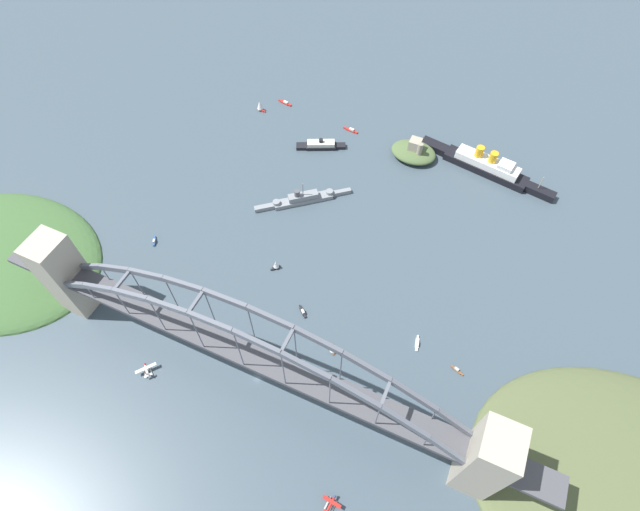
{
  "coord_description": "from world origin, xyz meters",
  "views": [
    {
      "loc": [
        67.71,
        -70.2,
        242.94
      ],
      "look_at": [
        0.0,
        79.61,
        8.0
      ],
      "focal_mm": 27.09,
      "sensor_mm": 36.0,
      "label": 1
    }
  ],
  "objects_px": {
    "small_boat_1": "(351,130)",
    "small_boat_5": "(457,370)",
    "small_boat_6": "(276,264)",
    "small_boat_8": "(285,103)",
    "naval_cruiser": "(302,199)",
    "small_boat_2": "(154,241)",
    "small_boat_7": "(303,312)",
    "small_boat_0": "(417,343)",
    "small_boat_4": "(333,348)",
    "small_boat_3": "(260,105)",
    "harbor_ferry_steamer": "(321,145)",
    "ocean_liner": "(486,166)",
    "seaplane_taxiing_near_bridge": "(331,504)",
    "fort_island_mid_harbor": "(414,152)",
    "harbor_arch_bridge": "(250,355)",
    "seaplane_second_in_formation": "(147,370)"
  },
  "relations": [
    {
      "from": "small_boat_7",
      "to": "small_boat_1",
      "type": "bearing_deg",
      "value": 102.2
    },
    {
      "from": "small_boat_0",
      "to": "small_boat_4",
      "type": "bearing_deg",
      "value": -150.79
    },
    {
      "from": "naval_cruiser",
      "to": "harbor_ferry_steamer",
      "type": "xyz_separation_m",
      "value": [
        -10.54,
        52.59,
        -0.52
      ]
    },
    {
      "from": "small_boat_7",
      "to": "small_boat_8",
      "type": "height_order",
      "value": "small_boat_7"
    },
    {
      "from": "small_boat_2",
      "to": "ocean_liner",
      "type": "bearing_deg",
      "value": 40.2
    },
    {
      "from": "naval_cruiser",
      "to": "small_boat_3",
      "type": "xyz_separation_m",
      "value": [
        -70.66,
        71.78,
        1.58
      ]
    },
    {
      "from": "harbor_arch_bridge",
      "to": "small_boat_8",
      "type": "height_order",
      "value": "harbor_arch_bridge"
    },
    {
      "from": "harbor_ferry_steamer",
      "to": "small_boat_4",
      "type": "distance_m",
      "value": 159.23
    },
    {
      "from": "harbor_arch_bridge",
      "to": "seaplane_second_in_formation",
      "type": "height_order",
      "value": "harbor_arch_bridge"
    },
    {
      "from": "seaplane_taxiing_near_bridge",
      "to": "small_boat_2",
      "type": "xyz_separation_m",
      "value": [
        -159.96,
        90.0,
        -1.31
      ]
    },
    {
      "from": "small_boat_1",
      "to": "small_boat_5",
      "type": "distance_m",
      "value": 194.7
    },
    {
      "from": "small_boat_6",
      "to": "seaplane_taxiing_near_bridge",
      "type": "bearing_deg",
      "value": -51.98
    },
    {
      "from": "small_boat_5",
      "to": "small_boat_8",
      "type": "relative_size",
      "value": 0.61
    },
    {
      "from": "ocean_liner",
      "to": "small_boat_1",
      "type": "xyz_separation_m",
      "value": [
        -100.87,
        0.25,
        -4.21
      ]
    },
    {
      "from": "small_boat_1",
      "to": "small_boat_8",
      "type": "distance_m",
      "value": 60.06
    },
    {
      "from": "small_boat_1",
      "to": "small_boat_8",
      "type": "relative_size",
      "value": 0.98
    },
    {
      "from": "small_boat_3",
      "to": "small_boat_4",
      "type": "xyz_separation_m",
      "value": [
        131.65,
        -161.45,
        -1.39
      ]
    },
    {
      "from": "naval_cruiser",
      "to": "seaplane_taxiing_near_bridge",
      "type": "height_order",
      "value": "naval_cruiser"
    },
    {
      "from": "small_boat_4",
      "to": "harbor_ferry_steamer",
      "type": "bearing_deg",
      "value": 116.69
    },
    {
      "from": "small_boat_1",
      "to": "small_boat_3",
      "type": "xyz_separation_m",
      "value": [
        -73.42,
        -6.73,
        3.61
      ]
    },
    {
      "from": "seaplane_taxiing_near_bridge",
      "to": "small_boat_0",
      "type": "distance_m",
      "value": 92.11
    },
    {
      "from": "small_boat_7",
      "to": "small_boat_2",
      "type": "bearing_deg",
      "value": 176.38
    },
    {
      "from": "harbor_arch_bridge",
      "to": "ocean_liner",
      "type": "xyz_separation_m",
      "value": [
        72.59,
        198.26,
        -25.04
      ]
    },
    {
      "from": "small_boat_7",
      "to": "seaplane_second_in_formation",
      "type": "bearing_deg",
      "value": -132.13
    },
    {
      "from": "small_boat_2",
      "to": "small_boat_6",
      "type": "height_order",
      "value": "small_boat_6"
    },
    {
      "from": "seaplane_second_in_formation",
      "to": "small_boat_8",
      "type": "distance_m",
      "value": 230.09
    },
    {
      "from": "naval_cruiser",
      "to": "fort_island_mid_harbor",
      "type": "height_order",
      "value": "naval_cruiser"
    },
    {
      "from": "small_boat_2",
      "to": "small_boat_6",
      "type": "xyz_separation_m",
      "value": [
        78.51,
        14.16,
        2.69
      ]
    },
    {
      "from": "harbor_arch_bridge",
      "to": "small_boat_2",
      "type": "relative_size",
      "value": 41.22
    },
    {
      "from": "seaplane_taxiing_near_bridge",
      "to": "small_boat_0",
      "type": "xyz_separation_m",
      "value": [
        11.38,
        91.39,
        -1.48
      ]
    },
    {
      "from": "small_boat_0",
      "to": "small_boat_1",
      "type": "distance_m",
      "value": 175.84
    },
    {
      "from": "small_boat_6",
      "to": "small_boat_8",
      "type": "bearing_deg",
      "value": 114.72
    },
    {
      "from": "seaplane_taxiing_near_bridge",
      "to": "harbor_arch_bridge",
      "type": "bearing_deg",
      "value": 146.73
    },
    {
      "from": "ocean_liner",
      "to": "small_boat_3",
      "type": "relative_size",
      "value": 10.39
    },
    {
      "from": "seaplane_taxiing_near_bridge",
      "to": "seaplane_second_in_formation",
      "type": "xyz_separation_m",
      "value": [
        -112.95,
        17.93,
        -0.12
      ]
    },
    {
      "from": "small_boat_4",
      "to": "small_boat_8",
      "type": "xyz_separation_m",
      "value": [
        -117.69,
        176.65,
        -2.25
      ]
    },
    {
      "from": "small_boat_3",
      "to": "small_boat_6",
      "type": "bearing_deg",
      "value": -57.94
    },
    {
      "from": "small_boat_1",
      "to": "small_boat_7",
      "type": "height_order",
      "value": "small_boat_7"
    },
    {
      "from": "small_boat_1",
      "to": "small_boat_7",
      "type": "xyz_separation_m",
      "value": [
        33.24,
        -153.8,
        0.06
      ]
    },
    {
      "from": "small_boat_2",
      "to": "small_boat_4",
      "type": "relative_size",
      "value": 1.07
    },
    {
      "from": "small_boat_6",
      "to": "small_boat_8",
      "type": "height_order",
      "value": "small_boat_6"
    },
    {
      "from": "harbor_ferry_steamer",
      "to": "fort_island_mid_harbor",
      "type": "distance_m",
      "value": 66.92
    },
    {
      "from": "harbor_ferry_steamer",
      "to": "small_boat_7",
      "type": "distance_m",
      "value": 136.09
    },
    {
      "from": "small_boat_5",
      "to": "small_boat_8",
      "type": "xyz_separation_m",
      "value": [
        -181.58,
        160.11,
        0.04
      ]
    },
    {
      "from": "fort_island_mid_harbor",
      "to": "small_boat_3",
      "type": "bearing_deg",
      "value": 179.84
    },
    {
      "from": "seaplane_taxiing_near_bridge",
      "to": "small_boat_0",
      "type": "bearing_deg",
      "value": 82.9
    },
    {
      "from": "fort_island_mid_harbor",
      "to": "small_boat_3",
      "type": "distance_m",
      "value": 124.29
    },
    {
      "from": "naval_cruiser",
      "to": "small_boat_2",
      "type": "height_order",
      "value": "naval_cruiser"
    },
    {
      "from": "fort_island_mid_harbor",
      "to": "small_boat_8",
      "type": "xyz_separation_m",
      "value": [
        -110.33,
        15.56,
        -3.84
      ]
    },
    {
      "from": "harbor_ferry_steamer",
      "to": "small_boat_8",
      "type": "relative_size",
      "value": 2.82
    }
  ]
}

